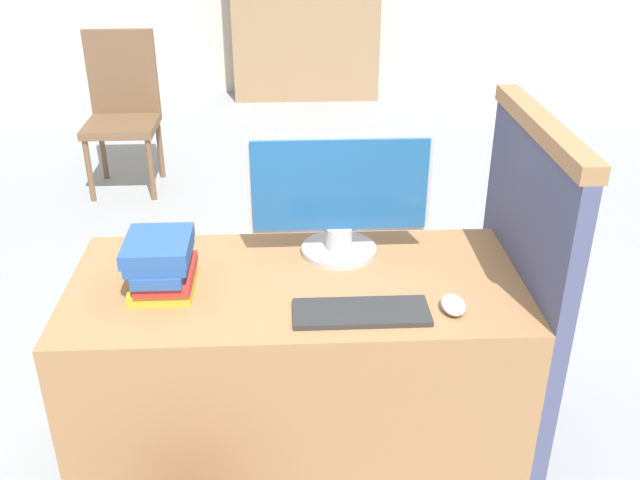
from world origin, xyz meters
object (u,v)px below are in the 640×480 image
mouse (453,305)px  book_stack (162,264)px  keyboard (361,312)px  far_chair (122,105)px  monitor (340,198)px

mouse → book_stack: book_stack is taller
keyboard → far_chair: (-1.24, 2.78, -0.20)m
mouse → book_stack: (-0.84, 0.16, 0.07)m
keyboard → mouse: mouse is taller
mouse → monitor: bearing=129.1°
keyboard → book_stack: (-0.58, 0.17, 0.08)m
monitor → keyboard: bearing=-84.6°
monitor → book_stack: monitor is taller
monitor → keyboard: monitor is taller
mouse → book_stack: 0.86m
mouse → far_chair: far_chair is taller
monitor → far_chair: 2.72m
far_chair → mouse: bearing=-64.5°
monitor → far_chair: size_ratio=0.59×
keyboard → book_stack: bearing=163.9°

